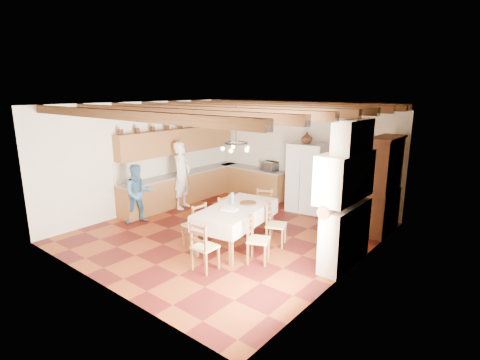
# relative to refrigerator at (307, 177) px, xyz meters

# --- Properties ---
(floor) EXTENTS (6.00, 6.50, 0.02)m
(floor) POSITION_rel_refrigerator_xyz_m (-0.55, -2.68, -0.96)
(floor) COLOR #46110E
(floor) RESTS_ON ground
(ceiling) EXTENTS (6.00, 6.50, 0.02)m
(ceiling) POSITION_rel_refrigerator_xyz_m (-0.55, -2.68, 2.06)
(ceiling) COLOR white
(ceiling) RESTS_ON ground
(wall_back) EXTENTS (6.00, 0.02, 3.00)m
(wall_back) POSITION_rel_refrigerator_xyz_m (-0.55, 0.58, 0.55)
(wall_back) COLOR #F4E4CB
(wall_back) RESTS_ON ground
(wall_front) EXTENTS (6.00, 0.02, 3.00)m
(wall_front) POSITION_rel_refrigerator_xyz_m (-0.55, -5.94, 0.55)
(wall_front) COLOR #F4E4CB
(wall_front) RESTS_ON ground
(wall_left) EXTENTS (0.02, 6.50, 3.00)m
(wall_left) POSITION_rel_refrigerator_xyz_m (-3.56, -2.68, 0.55)
(wall_left) COLOR #F4E4CB
(wall_left) RESTS_ON ground
(wall_right) EXTENTS (0.02, 6.50, 3.00)m
(wall_right) POSITION_rel_refrigerator_xyz_m (2.46, -2.68, 0.55)
(wall_right) COLOR #F4E4CB
(wall_right) RESTS_ON ground
(ceiling_beams) EXTENTS (6.00, 6.30, 0.16)m
(ceiling_beams) POSITION_rel_refrigerator_xyz_m (-0.55, -2.68, 1.96)
(ceiling_beams) COLOR #341D10
(ceiling_beams) RESTS_ON ground
(lower_cabinets_left) EXTENTS (0.60, 4.30, 0.86)m
(lower_cabinets_left) POSITION_rel_refrigerator_xyz_m (-3.25, -1.63, -0.52)
(lower_cabinets_left) COLOR brown
(lower_cabinets_left) RESTS_ON ground
(lower_cabinets_back) EXTENTS (2.30, 0.60, 0.86)m
(lower_cabinets_back) POSITION_rel_refrigerator_xyz_m (-2.10, 0.27, -0.52)
(lower_cabinets_back) COLOR brown
(lower_cabinets_back) RESTS_ON ground
(countertop_left) EXTENTS (0.62, 4.30, 0.04)m
(countertop_left) POSITION_rel_refrigerator_xyz_m (-3.25, -1.63, -0.07)
(countertop_left) COLOR gray
(countertop_left) RESTS_ON lower_cabinets_left
(countertop_back) EXTENTS (2.34, 0.62, 0.04)m
(countertop_back) POSITION_rel_refrigerator_xyz_m (-2.10, 0.27, -0.07)
(countertop_back) COLOR gray
(countertop_back) RESTS_ON lower_cabinets_back
(backsplash_left) EXTENTS (0.03, 4.30, 0.60)m
(backsplash_left) POSITION_rel_refrigerator_xyz_m (-3.54, -1.63, 0.25)
(backsplash_left) COLOR silver
(backsplash_left) RESTS_ON ground
(backsplash_back) EXTENTS (2.30, 0.03, 0.60)m
(backsplash_back) POSITION_rel_refrigerator_xyz_m (-2.10, 0.56, 0.25)
(backsplash_back) COLOR silver
(backsplash_back) RESTS_ON ground
(upper_cabinets) EXTENTS (0.35, 4.20, 0.70)m
(upper_cabinets) POSITION_rel_refrigerator_xyz_m (-3.38, -1.63, 0.90)
(upper_cabinets) COLOR brown
(upper_cabinets) RESTS_ON ground
(fireplace) EXTENTS (0.56, 1.60, 2.80)m
(fireplace) POSITION_rel_refrigerator_xyz_m (2.17, -2.48, 0.45)
(fireplace) COLOR beige
(fireplace) RESTS_ON ground
(wall_picture) EXTENTS (0.34, 0.03, 0.42)m
(wall_picture) POSITION_rel_refrigerator_xyz_m (1.00, 0.55, 0.90)
(wall_picture) COLOR #322616
(wall_picture) RESTS_ON ground
(refrigerator) EXTENTS (1.04, 0.90, 1.89)m
(refrigerator) POSITION_rel_refrigerator_xyz_m (0.00, 0.00, 0.00)
(refrigerator) COLOR silver
(refrigerator) RESTS_ON floor
(hutch) EXTENTS (0.55, 1.27, 2.28)m
(hutch) POSITION_rel_refrigerator_xyz_m (2.20, -0.34, 0.20)
(hutch) COLOR #331810
(hutch) RESTS_ON floor
(dining_table) EXTENTS (1.34, 2.15, 0.88)m
(dining_table) POSITION_rel_refrigerator_xyz_m (0.05, -3.12, -0.15)
(dining_table) COLOR beige
(dining_table) RESTS_ON floor
(chandelier) EXTENTS (0.47, 0.47, 0.03)m
(chandelier) POSITION_rel_refrigerator_xyz_m (0.05, -3.12, 1.30)
(chandelier) COLOR black
(chandelier) RESTS_ON ground
(chair_left_near) EXTENTS (0.42, 0.44, 0.96)m
(chair_left_near) POSITION_rel_refrigerator_xyz_m (-0.68, -3.67, -0.47)
(chair_left_near) COLOR brown
(chair_left_near) RESTS_ON floor
(chair_left_far) EXTENTS (0.42, 0.44, 0.96)m
(chair_left_far) POSITION_rel_refrigerator_xyz_m (-0.68, -2.87, -0.47)
(chair_left_far) COLOR brown
(chair_left_far) RESTS_ON floor
(chair_right_near) EXTENTS (0.54, 0.55, 0.96)m
(chair_right_near) POSITION_rel_refrigerator_xyz_m (0.91, -3.47, -0.47)
(chair_right_near) COLOR brown
(chair_right_near) RESTS_ON floor
(chair_right_far) EXTENTS (0.53, 0.54, 0.96)m
(chair_right_far) POSITION_rel_refrigerator_xyz_m (0.72, -2.56, -0.47)
(chair_right_far) COLOR brown
(chair_right_far) RESTS_ON floor
(chair_end_near) EXTENTS (0.43, 0.41, 0.96)m
(chair_end_near) POSITION_rel_refrigerator_xyz_m (0.33, -4.37, -0.47)
(chair_end_near) COLOR brown
(chair_end_near) RESTS_ON floor
(chair_end_far) EXTENTS (0.54, 0.53, 0.96)m
(chair_end_far) POSITION_rel_refrigerator_xyz_m (-0.10, -1.92, -0.47)
(chair_end_far) COLOR brown
(chair_end_far) RESTS_ON floor
(person_man) EXTENTS (0.67, 0.81, 1.91)m
(person_man) POSITION_rel_refrigerator_xyz_m (-2.85, -2.04, 0.01)
(person_man) COLOR white
(person_man) RESTS_ON floor
(person_woman_blue) EXTENTS (0.80, 0.89, 1.51)m
(person_woman_blue) POSITION_rel_refrigerator_xyz_m (-2.81, -3.56, -0.19)
(person_woman_blue) COLOR teal
(person_woman_blue) RESTS_ON floor
(person_woman_red) EXTENTS (0.44, 0.88, 1.44)m
(person_woman_red) POSITION_rel_refrigerator_xyz_m (1.65, -1.66, -0.23)
(person_woman_red) COLOR #A72B1F
(person_woman_red) RESTS_ON floor
(microwave) EXTENTS (0.54, 0.41, 0.27)m
(microwave) POSITION_rel_refrigerator_xyz_m (-1.46, 0.27, 0.09)
(microwave) COLOR silver
(microwave) RESTS_ON countertop_back
(fridge_vase) EXTENTS (0.36, 0.36, 0.31)m
(fridge_vase) POSITION_rel_refrigerator_xyz_m (-0.05, 0.00, 1.10)
(fridge_vase) COLOR #331810
(fridge_vase) RESTS_ON refrigerator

